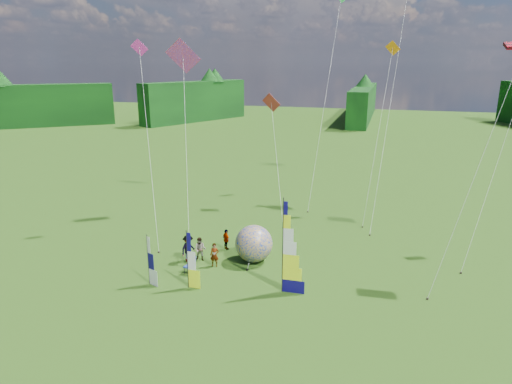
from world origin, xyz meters
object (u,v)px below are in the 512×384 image
(bol_inflatable, at_px, (254,244))
(spectator_b, at_px, (200,249))
(kite_whale, at_px, (392,91))
(spectator_c, at_px, (188,249))
(side_banner_far, at_px, (148,260))
(side_banner_left, at_px, (187,260))
(spectator_a, at_px, (214,255))
(feather_banner_main, at_px, (283,248))
(spectator_d, at_px, (226,239))
(camp_chair, at_px, (190,265))

(bol_inflatable, relative_size, spectator_b, 1.53)
(bol_inflatable, relative_size, kite_whale, 0.12)
(spectator_c, bearing_deg, side_banner_far, -177.89)
(bol_inflatable, bearing_deg, side_banner_left, -119.93)
(spectator_a, bearing_deg, kite_whale, 47.56)
(feather_banner_main, height_order, spectator_b, feather_banner_main)
(spectator_a, bearing_deg, side_banner_far, -137.62)
(side_banner_far, xyz_separation_m, spectator_b, (1.63, 3.94, -0.71))
(side_banner_left, distance_m, spectator_d, 6.02)
(side_banner_left, xyz_separation_m, side_banner_far, (-2.43, -0.27, -0.21))
(spectator_b, relative_size, kite_whale, 0.08)
(side_banner_left, height_order, camp_chair, side_banner_left)
(bol_inflatable, relative_size, spectator_a, 1.57)
(camp_chair, bearing_deg, bol_inflatable, 49.78)
(feather_banner_main, distance_m, spectator_a, 5.74)
(spectator_a, xyz_separation_m, spectator_c, (-1.93, 0.18, 0.15))
(side_banner_left, distance_m, camp_chair, 2.19)
(side_banner_far, height_order, kite_whale, kite_whale)
(feather_banner_main, height_order, bol_inflatable, feather_banner_main)
(spectator_c, distance_m, kite_whale, 21.08)
(bol_inflatable, height_order, spectator_d, bol_inflatable)
(feather_banner_main, distance_m, spectator_c, 7.50)
(feather_banner_main, relative_size, spectator_c, 2.93)
(bol_inflatable, distance_m, spectator_c, 4.37)
(side_banner_left, xyz_separation_m, spectator_d, (0.23, 5.93, -0.99))
(bol_inflatable, distance_m, spectator_b, 3.61)
(side_banner_far, bearing_deg, side_banner_left, 26.62)
(feather_banner_main, relative_size, camp_chair, 4.92)
(spectator_b, bearing_deg, spectator_d, 59.54)
(spectator_a, height_order, camp_chair, spectator_a)
(feather_banner_main, xyz_separation_m, kite_whale, (5.20, 16.60, 7.74))
(side_banner_left, height_order, bol_inflatable, side_banner_left)
(spectator_a, xyz_separation_m, kite_whale, (10.19, 14.54, 9.69))
(kite_whale, bearing_deg, side_banner_left, -135.17)
(side_banner_far, xyz_separation_m, spectator_a, (2.86, 3.39, -0.74))
(side_banner_left, height_order, spectator_a, side_banner_left)
(side_banner_left, xyz_separation_m, spectator_c, (-1.50, 3.30, -0.80))
(spectator_c, bearing_deg, spectator_b, -45.29)
(camp_chair, bearing_deg, kite_whale, 63.49)
(feather_banner_main, relative_size, side_banner_far, 1.80)
(spectator_a, distance_m, spectator_c, 1.95)
(feather_banner_main, relative_size, bol_inflatable, 2.21)
(side_banner_left, xyz_separation_m, camp_chair, (-0.70, 1.71, -1.18))
(bol_inflatable, bearing_deg, camp_chair, -139.07)
(side_banner_left, relative_size, kite_whale, 0.17)
(spectator_d, xyz_separation_m, kite_whale, (10.40, 11.73, 9.73))
(feather_banner_main, height_order, spectator_d, feather_banner_main)
(feather_banner_main, height_order, kite_whale, kite_whale)
(spectator_a, bearing_deg, side_banner_left, -105.39)
(spectator_b, xyz_separation_m, spectator_c, (-0.70, -0.37, 0.12))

